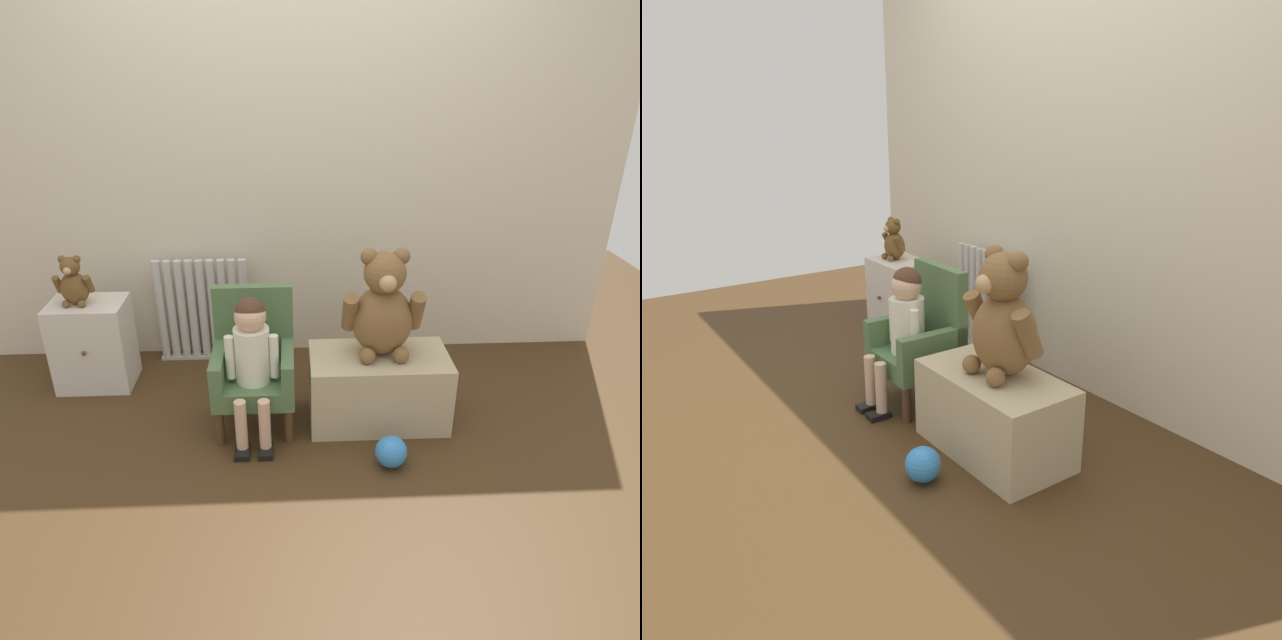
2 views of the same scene
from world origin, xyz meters
TOP-DOWN VIEW (x-y plane):
  - ground_plane at (0.00, 0.00)m, footprint 6.00×6.00m
  - back_wall at (0.00, 1.21)m, footprint 3.80×0.05m
  - radiator at (-0.57, 1.09)m, footprint 0.56×0.05m
  - small_dresser at (-1.15, 0.82)m, footprint 0.41×0.32m
  - child_armchair at (-0.23, 0.42)m, footprint 0.40×0.37m
  - child_figure at (-0.23, 0.31)m, footprint 0.25×0.35m
  - low_bench at (0.40, 0.40)m, footprint 0.69×0.38m
  - large_teddy_bear at (0.41, 0.43)m, footprint 0.40×0.28m
  - small_teddy_bear at (-1.19, 0.81)m, footprint 0.20×0.14m
  - toy_ball at (0.41, 0.02)m, footprint 0.15×0.15m

SIDE VIEW (x-z plane):
  - ground_plane at x=0.00m, z-range 0.00..0.00m
  - toy_ball at x=0.41m, z-range 0.00..0.15m
  - low_bench at x=0.40m, z-range 0.00..0.37m
  - small_dresser at x=-1.15m, z-range 0.00..0.50m
  - radiator at x=-0.57m, z-range 0.00..0.64m
  - child_armchair at x=-0.23m, z-range -0.02..0.68m
  - child_figure at x=-0.23m, z-range 0.11..0.83m
  - large_teddy_bear at x=0.41m, z-range 0.34..0.88m
  - small_teddy_bear at x=-1.19m, z-range 0.49..0.76m
  - back_wall at x=0.00m, z-range 0.00..2.40m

